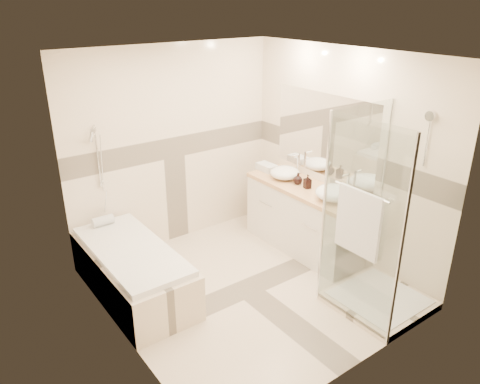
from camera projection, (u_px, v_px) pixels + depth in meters
room at (250, 181)px, 4.72m from camera, size 2.82×3.02×2.52m
bathtub at (133, 269)px, 4.98m from camera, size 0.75×1.70×0.56m
vanity at (304, 218)px, 5.84m from camera, size 0.58×1.62×0.85m
shower_enclosure at (370, 263)px, 4.71m from camera, size 0.96×0.93×2.04m
vessel_sink_near at (285, 173)px, 5.90m from camera, size 0.38×0.38×0.15m
vessel_sink_far at (334, 193)px, 5.28m from camera, size 0.42×0.42×0.17m
faucet_near at (298, 162)px, 5.99m from camera, size 0.12×0.03×0.29m
faucet_far at (347, 182)px, 5.37m from camera, size 0.11×0.03×0.28m
amenity_bottle_a at (307, 181)px, 5.60m from camera, size 0.10×0.10×0.17m
amenity_bottle_b at (298, 178)px, 5.73m from camera, size 0.15×0.15×0.15m
folded_towels at (267, 167)px, 6.19m from camera, size 0.17×0.28×0.09m
rolled_towel at (103, 221)px, 5.34m from camera, size 0.24×0.11×0.11m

